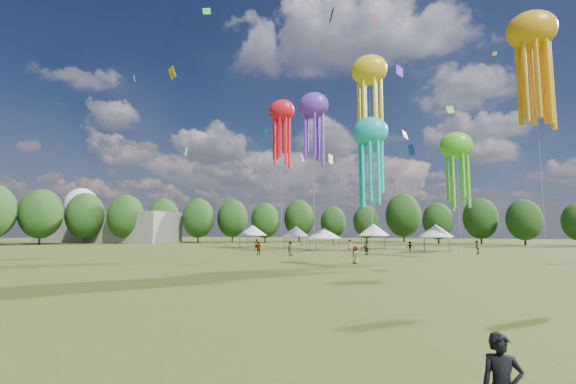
% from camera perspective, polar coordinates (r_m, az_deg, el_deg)
% --- Properties ---
extents(ground, '(300.00, 300.00, 0.00)m').
position_cam_1_polar(ground, '(12.67, -20.66, -20.89)').
color(ground, '#384416').
rests_on(ground, ground).
extents(spectator_near, '(1.12, 1.03, 1.85)m').
position_cam_1_polar(spectator_near, '(49.54, 0.35, -8.62)').
color(spectator_near, gray).
rests_on(spectator_near, ground).
extents(spectators_far, '(33.63, 27.31, 1.90)m').
position_cam_1_polar(spectators_far, '(54.40, 11.93, -8.28)').
color(spectators_far, gray).
rests_on(spectators_far, ground).
extents(festival_tents, '(38.12, 10.76, 4.43)m').
position_cam_1_polar(festival_tents, '(65.68, 6.78, -5.92)').
color(festival_tents, '#47474C').
rests_on(festival_tents, ground).
extents(show_kites, '(40.78, 27.11, 32.31)m').
position_cam_1_polar(show_kites, '(55.91, 18.18, 14.24)').
color(show_kites, '#6C2DCA').
rests_on(show_kites, ground).
extents(small_kites, '(77.97, 61.23, 41.23)m').
position_cam_1_polar(small_kites, '(58.31, 9.64, 20.62)').
color(small_kites, '#6C2DCA').
rests_on(small_kites, ground).
extents(treeline, '(201.57, 95.24, 13.43)m').
position_cam_1_polar(treeline, '(73.05, 9.48, -3.21)').
color(treeline, '#38281C').
rests_on(treeline, ground).
extents(hangar, '(40.00, 12.00, 8.00)m').
position_cam_1_polar(hangar, '(113.97, -25.88, -4.89)').
color(hangar, gray).
rests_on(hangar, ground).
extents(radome, '(9.00, 9.00, 16.00)m').
position_cam_1_polar(radome, '(129.81, -28.97, -2.13)').
color(radome, white).
rests_on(radome, ground).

